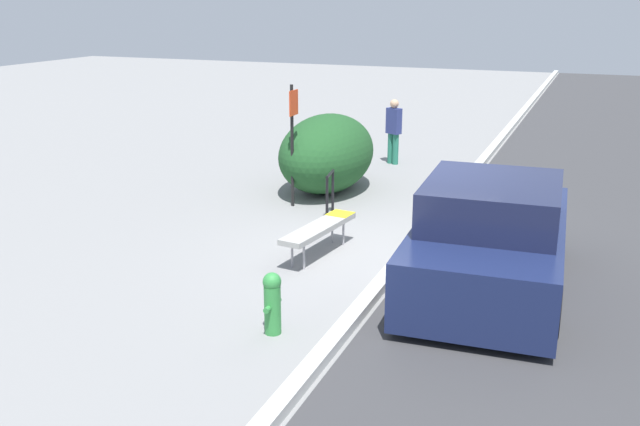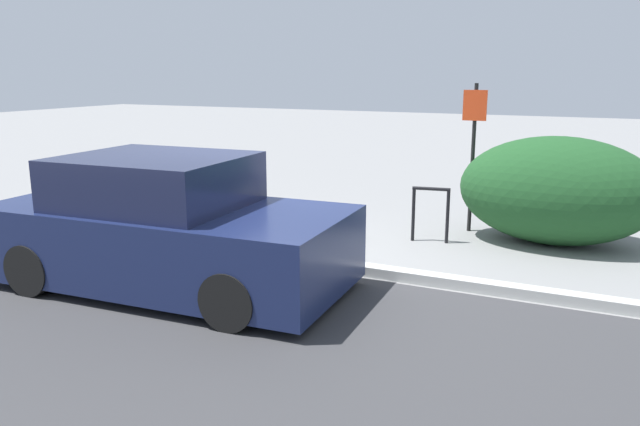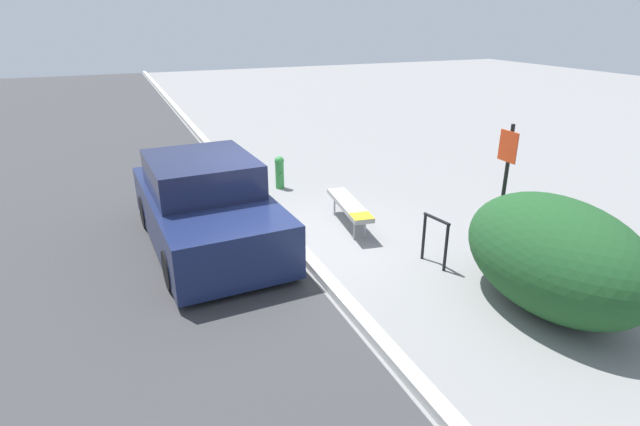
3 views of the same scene
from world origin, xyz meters
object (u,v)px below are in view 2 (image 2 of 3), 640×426
object	(u,v)px
bench	(296,209)
fire_hydrant	(136,201)
bike_rack	(431,209)
parked_car_near	(167,229)
sign_post	(473,144)

from	to	relation	value
bench	fire_hydrant	bearing A→B (deg)	-161.92
bike_rack	fire_hydrant	xyz separation A→B (m)	(-4.62, -1.06, -0.09)
bench	fire_hydrant	xyz separation A→B (m)	(-2.68, -0.49, -0.03)
parked_car_near	sign_post	bearing A→B (deg)	54.20
fire_hydrant	parked_car_near	world-z (taller)	parked_car_near
sign_post	fire_hydrant	size ratio (longest dim) A/B	3.01
fire_hydrant	bike_rack	bearing A→B (deg)	12.90
bench	fire_hydrant	world-z (taller)	fire_hydrant
bench	bike_rack	distance (m)	2.02
bike_rack	fire_hydrant	distance (m)	4.74
bench	sign_post	size ratio (longest dim) A/B	0.78
bench	bike_rack	world-z (taller)	bike_rack
bench	bike_rack	size ratio (longest dim) A/B	2.17
bike_rack	parked_car_near	size ratio (longest dim) A/B	0.19
parked_car_near	bench	bearing A→B (deg)	80.12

